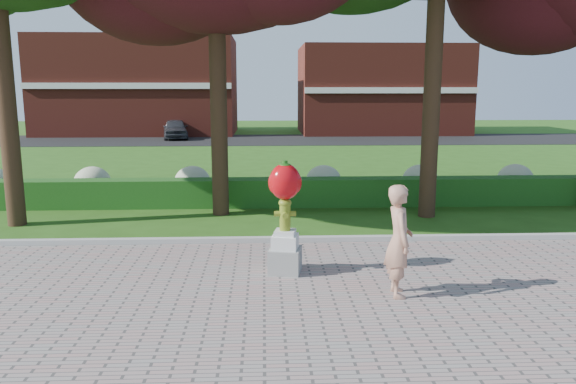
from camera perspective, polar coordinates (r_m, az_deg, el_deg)
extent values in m
plane|color=#275114|center=(9.57, 2.65, -10.12)|extent=(100.00, 100.00, 0.00)
cube|color=#ADADA5|center=(12.39, 1.42, -4.90)|extent=(40.00, 0.18, 0.15)
cube|color=#164614|center=(16.21, 0.48, -0.02)|extent=(24.00, 0.70, 0.80)
ellipsoid|color=#B6C495|center=(17.92, -19.24, 0.88)|extent=(1.10, 1.10, 0.99)
ellipsoid|color=#B6C495|center=(17.29, -9.67, 0.99)|extent=(1.10, 1.10, 0.99)
ellipsoid|color=#B6C495|center=(17.25, 3.63, 1.10)|extent=(1.10, 1.10, 0.99)
ellipsoid|color=#B6C495|center=(17.82, 13.27, 1.14)|extent=(1.10, 1.10, 0.99)
ellipsoid|color=#B6C495|center=(18.85, 22.08, 1.15)|extent=(1.10, 1.10, 0.99)
cube|color=black|center=(37.08, -1.19, 5.34)|extent=(50.00, 8.00, 0.02)
cube|color=maroon|center=(43.89, -14.78, 10.37)|extent=(14.00, 8.00, 7.00)
cube|color=maroon|center=(43.82, 9.30, 10.19)|extent=(12.00, 8.00, 6.40)
cylinder|color=black|center=(15.23, -26.79, 9.38)|extent=(0.44, 0.44, 6.72)
cylinder|color=black|center=(14.97, -7.08, 9.34)|extent=(0.44, 0.44, 6.16)
cylinder|color=black|center=(15.05, 14.50, 11.23)|extent=(0.44, 0.44, 7.28)
cube|color=gray|center=(10.34, -0.30, -6.95)|extent=(0.66, 0.66, 0.45)
cube|color=silver|center=(10.24, -0.30, -5.07)|extent=(0.53, 0.53, 0.25)
cube|color=silver|center=(10.20, -0.30, -4.14)|extent=(0.42, 0.42, 0.09)
cylinder|color=olive|center=(10.13, -0.30, -2.51)|extent=(0.20, 0.20, 0.51)
ellipsoid|color=olive|center=(10.07, -0.31, -1.11)|extent=(0.23, 0.23, 0.16)
cylinder|color=olive|center=(10.11, -1.12, -2.22)|extent=(0.11, 0.10, 0.10)
cylinder|color=olive|center=(10.12, 0.51, -2.21)|extent=(0.11, 0.10, 0.10)
cylinder|color=olive|center=(9.98, -0.27, -2.38)|extent=(0.11, 0.11, 0.11)
cylinder|color=olive|center=(10.06, -0.31, -0.71)|extent=(0.07, 0.07, 0.05)
ellipsoid|color=#BE0A0F|center=(10.00, -0.31, 1.07)|extent=(0.57, 0.51, 0.66)
ellipsoid|color=#BE0A0F|center=(10.00, -1.24, 0.96)|extent=(0.28, 0.28, 0.42)
ellipsoid|color=#BE0A0F|center=(10.01, 0.62, 0.97)|extent=(0.28, 0.28, 0.42)
cylinder|color=#1C5513|center=(9.95, -0.31, 2.91)|extent=(0.09, 0.09, 0.11)
ellipsoid|color=#1C5513|center=(9.96, -0.31, 2.76)|extent=(0.22, 0.22, 0.07)
imported|color=tan|center=(9.23, 11.20, -4.87)|extent=(0.45, 0.67, 1.83)
imported|color=#393A40|center=(38.37, -11.37, 6.31)|extent=(2.20, 4.07, 1.31)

